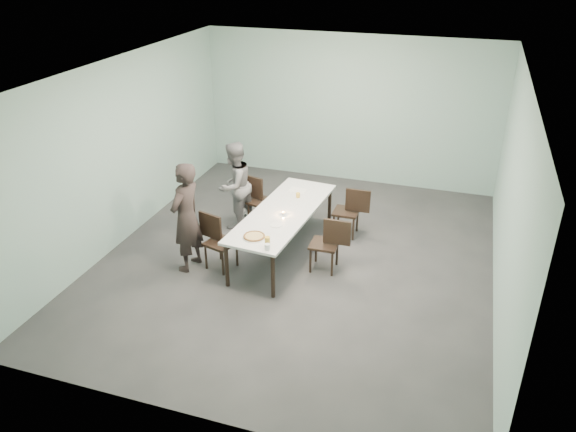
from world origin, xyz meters
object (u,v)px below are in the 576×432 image
(chair_far_left, at_px, (258,197))
(chair_far_right, at_px, (351,209))
(chair_near_left, at_px, (216,237))
(tealight, at_px, (283,213))
(table, at_px, (283,214))
(amber_tumbler, at_px, (298,195))
(diner_far, at_px, (234,185))
(side_plate, at_px, (276,225))
(pizza, at_px, (254,236))
(water_tumbler, at_px, (267,247))
(chair_near_right, at_px, (330,241))
(beer_glass, at_px, (267,242))
(diner_near, at_px, (186,217))

(chair_far_left, distance_m, chair_far_right, 1.67)
(chair_near_left, bearing_deg, tealight, 49.90)
(table, xyz_separation_m, amber_tumbler, (0.07, 0.58, 0.10))
(diner_far, bearing_deg, chair_far_left, 138.28)
(table, relative_size, side_plate, 14.82)
(diner_far, distance_m, pizza, 1.89)
(water_tumbler, bearing_deg, chair_far_left, 114.24)
(pizza, distance_m, side_plate, 0.49)
(chair_far_left, relative_size, side_plate, 4.83)
(chair_near_left, xyz_separation_m, diner_far, (-0.27, 1.37, 0.27))
(chair_near_right, distance_m, water_tumbler, 1.19)
(chair_far_left, bearing_deg, amber_tumbler, -5.61)
(chair_far_left, height_order, beer_glass, beer_glass)
(chair_near_left, distance_m, chair_far_right, 2.40)
(amber_tumbler, bearing_deg, pizza, -97.17)
(chair_near_right, xyz_separation_m, side_plate, (-0.78, -0.22, 0.25))
(diner_far, distance_m, amber_tumbler, 1.19)
(diner_far, relative_size, amber_tumbler, 19.37)
(chair_far_left, relative_size, diner_far, 0.56)
(chair_near_right, distance_m, pizza, 1.20)
(water_tumbler, xyz_separation_m, tealight, (-0.14, 1.11, -0.02))
(chair_near_left, distance_m, diner_near, 0.57)
(chair_near_right, height_order, diner_far, diner_far)
(chair_far_left, relative_size, amber_tumbler, 10.88)
(tealight, bearing_deg, side_plate, -88.23)
(water_tumbler, bearing_deg, chair_near_right, 55.05)
(table, distance_m, pizza, 0.96)
(chair_near_left, relative_size, amber_tumbler, 10.88)
(diner_far, bearing_deg, water_tumbler, 50.19)
(chair_near_left, distance_m, pizza, 0.81)
(chair_far_left, height_order, water_tumbler, chair_far_left)
(chair_far_left, xyz_separation_m, tealight, (0.81, -0.99, 0.27))
(diner_far, bearing_deg, chair_near_left, 26.75)
(diner_near, bearing_deg, side_plate, 114.18)
(diner_far, xyz_separation_m, pizza, (0.99, -1.61, -0.01))
(pizza, height_order, beer_glass, beer_glass)
(chair_far_left, relative_size, tealight, 15.54)
(chair_far_left, distance_m, beer_glass, 2.23)
(diner_far, bearing_deg, tealight, 71.99)
(water_tumbler, bearing_deg, table, 98.42)
(chair_near_left, height_order, diner_far, diner_far)
(chair_near_left, bearing_deg, amber_tumbler, 70.65)
(diner_near, bearing_deg, diner_far, -177.11)
(chair_far_right, distance_m, pizza, 2.16)
(tealight, distance_m, amber_tumbler, 0.69)
(water_tumbler, bearing_deg, side_plate, 99.69)
(chair_near_left, height_order, chair_far_right, same)
(chair_near_right, relative_size, diner_far, 0.56)
(pizza, height_order, side_plate, pizza)
(chair_far_right, distance_m, water_tumbler, 2.29)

